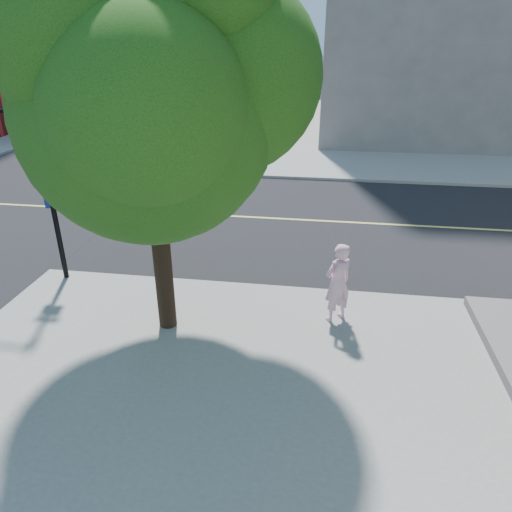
# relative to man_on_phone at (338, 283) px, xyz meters

# --- Properties ---
(ground) EXTENTS (140.00, 140.00, 0.00)m
(ground) POSITION_rel_man_on_phone_xyz_m (-5.74, 1.19, -0.93)
(ground) COLOR black
(ground) RESTS_ON ground
(road_ew) EXTENTS (140.00, 9.00, 0.01)m
(road_ew) POSITION_rel_man_on_phone_xyz_m (-5.74, 5.69, -0.92)
(road_ew) COLOR black
(road_ew) RESTS_ON ground
(sidewalk_ne) EXTENTS (29.00, 25.00, 0.12)m
(sidewalk_ne) POSITION_rel_man_on_phone_xyz_m (7.76, 22.69, -0.87)
(sidewalk_ne) COLOR gray
(sidewalk_ne) RESTS_ON ground
(man_on_phone) EXTENTS (0.70, 0.67, 1.61)m
(man_on_phone) POSITION_rel_man_on_phone_xyz_m (0.00, 0.00, 0.00)
(man_on_phone) COLOR #EAAEC5
(man_on_phone) RESTS_ON sidewalk_se
(street_tree) EXTENTS (5.11, 4.65, 6.78)m
(street_tree) POSITION_rel_man_on_phone_xyz_m (-3.07, -0.64, 3.57)
(street_tree) COLOR black
(street_tree) RESTS_ON sidewalk_se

